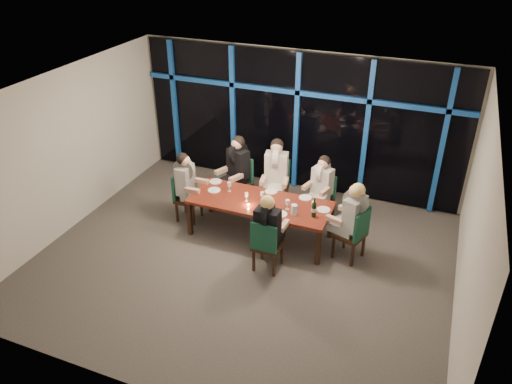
% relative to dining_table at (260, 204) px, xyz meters
% --- Properties ---
extents(room, '(7.04, 7.00, 3.02)m').
position_rel_dining_table_xyz_m(room, '(0.00, -0.80, 1.34)').
color(room, '#59524E').
rests_on(room, ground).
extents(window_wall, '(6.86, 0.43, 2.94)m').
position_rel_dining_table_xyz_m(window_wall, '(0.01, 2.13, 0.87)').
color(window_wall, black).
rests_on(window_wall, ground).
extents(dining_table, '(2.60, 1.00, 0.75)m').
position_rel_dining_table_xyz_m(dining_table, '(0.00, 0.00, 0.00)').
color(dining_table, maroon).
rests_on(dining_table, ground).
extents(chair_far_left, '(0.64, 0.64, 1.04)m').
position_rel_dining_table_xyz_m(chair_far_left, '(-0.81, 0.97, -0.10)').
color(chair_far_left, black).
rests_on(chair_far_left, ground).
extents(chair_far_mid, '(0.58, 0.58, 1.06)m').
position_rel_dining_table_xyz_m(chair_far_mid, '(-0.05, 1.05, -0.09)').
color(chair_far_mid, black).
rests_on(chair_far_mid, ground).
extents(chair_far_right, '(0.54, 0.54, 0.94)m').
position_rel_dining_table_xyz_m(chair_far_right, '(0.91, 1.04, -0.16)').
color(chair_far_right, black).
rests_on(chair_far_right, ground).
extents(chair_end_left, '(0.47, 0.47, 0.97)m').
position_rel_dining_table_xyz_m(chair_end_left, '(-1.60, 0.03, -0.14)').
color(chair_end_left, black).
rests_on(chair_end_left, ground).
extents(chair_end_right, '(0.60, 0.60, 1.02)m').
position_rel_dining_table_xyz_m(chair_end_right, '(1.77, -0.07, -0.11)').
color(chair_end_right, black).
rests_on(chair_end_right, ground).
extents(chair_near_mid, '(0.47, 0.47, 0.99)m').
position_rel_dining_table_xyz_m(chair_near_mid, '(0.47, -0.94, -0.13)').
color(chair_near_mid, black).
rests_on(chair_near_mid, ground).
extents(diner_far_left, '(0.65, 0.72, 1.02)m').
position_rel_dining_table_xyz_m(diner_far_left, '(-0.85, 0.89, 0.31)').
color(diner_far_left, black).
rests_on(diner_far_left, ground).
extents(diner_far_mid, '(0.58, 0.71, 1.04)m').
position_rel_dining_table_xyz_m(diner_far_mid, '(-0.04, 0.96, 0.33)').
color(diner_far_mid, silver).
rests_on(diner_far_mid, ground).
extents(diner_far_right, '(0.54, 0.63, 0.91)m').
position_rel_dining_table_xyz_m(diner_far_right, '(0.88, 0.96, 0.21)').
color(diner_far_right, silver).
rests_on(diner_far_right, ground).
extents(diner_end_left, '(0.61, 0.49, 0.95)m').
position_rel_dining_table_xyz_m(diner_end_left, '(-1.52, 0.03, 0.25)').
color(diner_end_left, black).
rests_on(diner_end_left, ground).
extents(diner_end_right, '(0.69, 0.61, 0.99)m').
position_rel_dining_table_xyz_m(diner_end_right, '(1.69, -0.04, 0.29)').
color(diner_end_right, black).
rests_on(diner_end_right, ground).
extents(diner_near_mid, '(0.50, 0.62, 0.96)m').
position_rel_dining_table_xyz_m(diner_near_mid, '(0.48, -0.85, 0.26)').
color(diner_near_mid, black).
rests_on(diner_near_mid, ground).
extents(plate_far_left, '(0.24, 0.24, 0.01)m').
position_rel_dining_table_xyz_m(plate_far_left, '(-1.08, 0.37, 0.08)').
color(plate_far_left, white).
rests_on(plate_far_left, dining_table).
extents(plate_far_mid, '(0.24, 0.24, 0.01)m').
position_rel_dining_table_xyz_m(plate_far_mid, '(0.07, 0.40, 0.08)').
color(plate_far_mid, white).
rests_on(plate_far_mid, dining_table).
extents(plate_far_right, '(0.24, 0.24, 0.01)m').
position_rel_dining_table_xyz_m(plate_far_right, '(0.73, 0.42, 0.08)').
color(plate_far_right, white).
rests_on(plate_far_right, dining_table).
extents(plate_end_left, '(0.24, 0.24, 0.01)m').
position_rel_dining_table_xyz_m(plate_end_left, '(-0.95, 0.05, 0.08)').
color(plate_end_left, white).
rests_on(plate_end_left, dining_table).
extents(plate_end_right, '(0.24, 0.24, 0.01)m').
position_rel_dining_table_xyz_m(plate_end_right, '(1.15, 0.13, 0.08)').
color(plate_end_right, white).
rests_on(plate_end_right, dining_table).
extents(plate_near_mid, '(0.24, 0.24, 0.01)m').
position_rel_dining_table_xyz_m(plate_near_mid, '(0.49, -0.29, 0.08)').
color(plate_near_mid, white).
rests_on(plate_near_mid, dining_table).
extents(wine_bottle, '(0.08, 0.08, 0.36)m').
position_rel_dining_table_xyz_m(wine_bottle, '(1.05, -0.13, 0.21)').
color(wine_bottle, black).
rests_on(wine_bottle, dining_table).
extents(water_pitcher, '(0.12, 0.11, 0.20)m').
position_rel_dining_table_xyz_m(water_pitcher, '(0.72, -0.21, 0.17)').
color(water_pitcher, silver).
rests_on(water_pitcher, dining_table).
extents(tea_light, '(0.05, 0.05, 0.03)m').
position_rel_dining_table_xyz_m(tea_light, '(-0.14, -0.22, 0.08)').
color(tea_light, '#F89A4A').
rests_on(tea_light, dining_table).
extents(wine_glass_a, '(0.07, 0.07, 0.17)m').
position_rel_dining_table_xyz_m(wine_glass_a, '(-0.23, -0.08, 0.19)').
color(wine_glass_a, silver).
rests_on(wine_glass_a, dining_table).
extents(wine_glass_b, '(0.07, 0.07, 0.18)m').
position_rel_dining_table_xyz_m(wine_glass_b, '(0.02, 0.04, 0.20)').
color(wine_glass_b, silver).
rests_on(wine_glass_b, dining_table).
extents(wine_glass_c, '(0.07, 0.07, 0.19)m').
position_rel_dining_table_xyz_m(wine_glass_c, '(0.55, -0.08, 0.21)').
color(wine_glass_c, white).
rests_on(wine_glass_c, dining_table).
extents(wine_glass_d, '(0.07, 0.07, 0.19)m').
position_rel_dining_table_xyz_m(wine_glass_d, '(-0.67, 0.13, 0.21)').
color(wine_glass_d, silver).
rests_on(wine_glass_d, dining_table).
extents(wine_glass_e, '(0.07, 0.07, 0.17)m').
position_rel_dining_table_xyz_m(wine_glass_e, '(0.98, 0.07, 0.19)').
color(wine_glass_e, silver).
rests_on(wine_glass_e, dining_table).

